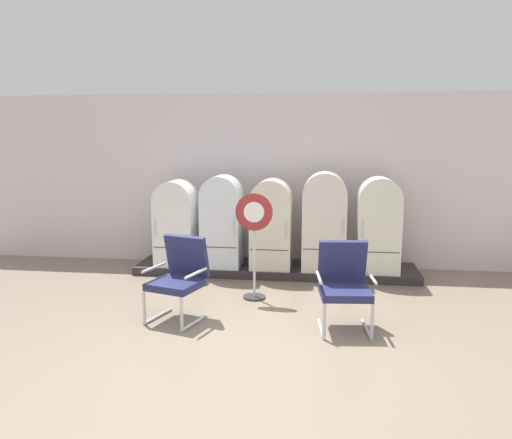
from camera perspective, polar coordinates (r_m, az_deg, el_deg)
name	(u,v)px	position (r m, az deg, el deg)	size (l,w,h in m)	color
ground	(250,349)	(5.79, -0.69, -14.31)	(12.00, 10.00, 0.05)	#7D6C5B
back_wall	(279,180)	(8.97, 2.63, 4.47)	(11.76, 0.12, 3.01)	silver
display_plinth	(275,269)	(8.60, 2.19, -5.60)	(4.68, 0.95, 0.13)	#2F2928
refrigerator_0	(176,220)	(8.61, -8.98, -0.10)	(0.64, 0.64, 1.43)	white
refrigerator_1	(222,218)	(8.42, -3.85, 0.13)	(0.64, 0.64, 1.52)	white
refrigerator_2	(271,221)	(8.32, 1.75, -0.18)	(0.66, 0.69, 1.47)	beige
refrigerator_3	(324,219)	(8.25, 7.69, 0.11)	(0.70, 0.64, 1.59)	silver
refrigerator_4	(378,222)	(8.31, 13.62, -0.26)	(0.66, 0.66, 1.52)	silver
armchair_left	(179,274)	(6.48, -8.60, -6.10)	(0.78, 0.81, 1.05)	silver
armchair_right	(344,281)	(6.20, 9.87, -6.86)	(0.70, 0.73, 1.05)	silver
sign_stand	(254,244)	(7.12, -0.21, -2.77)	(0.52, 0.32, 1.51)	#2D2D30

